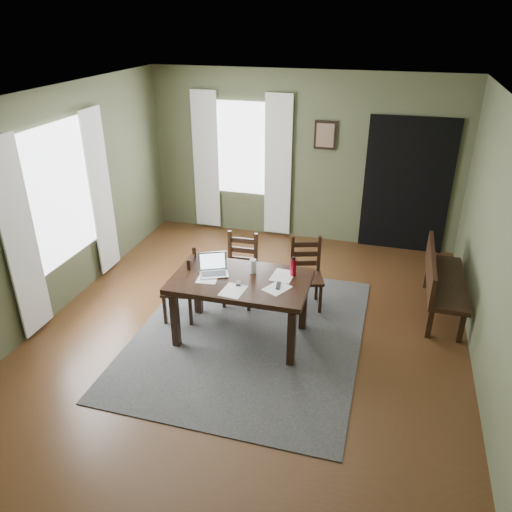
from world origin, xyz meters
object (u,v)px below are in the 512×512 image
(laptop, at_px, (213,268))
(water_bottle, at_px, (293,267))
(bench, at_px, (440,278))
(chair_back_left, at_px, (240,271))
(chair_end, at_px, (183,287))
(chair_back_right, at_px, (306,274))
(dining_table, at_px, (241,286))

(laptop, distance_m, water_bottle, 0.91)
(bench, height_order, laptop, laptop)
(chair_back_left, relative_size, water_bottle, 4.06)
(bench, bearing_deg, chair_end, 108.66)
(chair_back_right, distance_m, water_bottle, 0.80)
(dining_table, relative_size, laptop, 3.89)
(chair_end, relative_size, chair_back_right, 0.98)
(dining_table, height_order, chair_back_right, chair_back_right)
(chair_back_left, xyz_separation_m, laptop, (-0.10, -0.71, 0.38))
(chair_end, distance_m, water_bottle, 1.42)
(water_bottle, bearing_deg, chair_back_right, 86.55)
(chair_end, bearing_deg, chair_back_left, 124.78)
(chair_back_right, distance_m, bench, 1.66)
(bench, height_order, water_bottle, water_bottle)
(chair_back_left, xyz_separation_m, bench, (2.47, 0.44, 0.03))
(chair_back_right, xyz_separation_m, laptop, (-0.93, -0.85, 0.39))
(water_bottle, bearing_deg, chair_end, -177.73)
(bench, bearing_deg, laptop, 114.13)
(dining_table, height_order, chair_back_left, chair_back_left)
(chair_back_right, relative_size, laptop, 2.28)
(bench, bearing_deg, chair_back_left, 100.22)
(dining_table, relative_size, bench, 1.08)
(laptop, relative_size, water_bottle, 1.74)
(dining_table, height_order, laptop, laptop)
(chair_back_right, distance_m, laptop, 1.32)
(bench, bearing_deg, dining_table, 118.57)
(laptop, bearing_deg, chair_end, 139.36)
(chair_end, bearing_deg, bench, 97.26)
(dining_table, bearing_deg, chair_end, 165.83)
(chair_back_left, height_order, bench, chair_back_left)
(laptop, bearing_deg, chair_back_left, 57.42)
(dining_table, xyz_separation_m, bench, (2.22, 1.21, -0.20))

